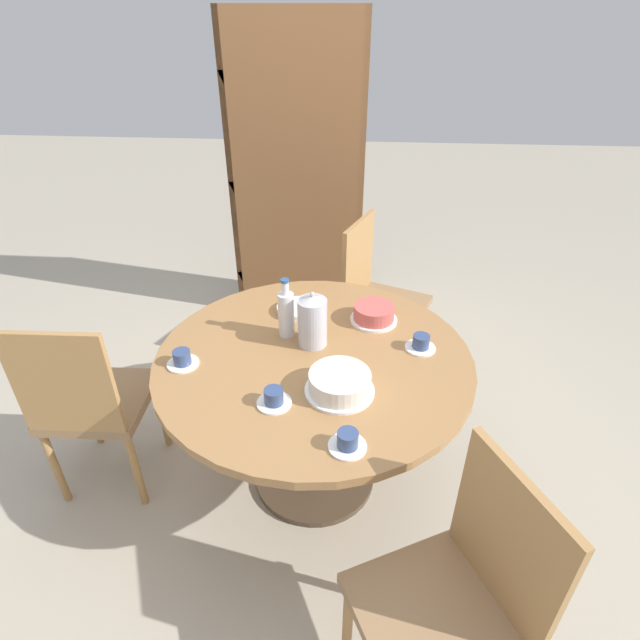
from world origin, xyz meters
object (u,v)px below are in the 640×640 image
object	(u,v)px
cup_c	(348,441)
cup_b	(182,359)
coffee_pot	(312,321)
chair_a	(377,296)
cup_d	(421,343)
bookshelf	(299,186)
cup_a	(274,398)
cake_second	(374,314)
cake_main	(340,383)
water_bottle	(286,313)
chair_c	(456,598)
chair_b	(91,401)

from	to	relation	value
cup_c	cup_b	bearing A→B (deg)	149.79
coffee_pot	chair_a	bearing A→B (deg)	70.10
cup_d	chair_a	bearing A→B (deg)	100.05
bookshelf	cup_a	world-z (taller)	bookshelf
cake_second	cup_d	size ratio (longest dim) A/B	1.67
coffee_pot	cake_main	world-z (taller)	coffee_pot
water_bottle	cup_b	xyz separation A→B (m)	(-0.38, -0.24, -0.08)
coffee_pot	water_bottle	world-z (taller)	water_bottle
bookshelf	cake_second	bearing A→B (deg)	109.88
bookshelf	cake_main	xyz separation A→B (m)	(0.35, -1.83, -0.15)
chair_a	cup_d	xyz separation A→B (m)	(0.15, -0.83, 0.25)
cup_c	chair_c	bearing A→B (deg)	-45.58
chair_a	coffee_pot	bearing A→B (deg)	-178.32
cup_c	cake_main	bearing A→B (deg)	97.95
cake_second	cup_c	world-z (taller)	cake_second
cup_a	cup_c	xyz separation A→B (m)	(0.27, -0.19, 0.00)
cake_main	cup_c	xyz separation A→B (m)	(0.04, -0.27, -0.01)
water_bottle	cup_d	size ratio (longest dim) A/B	2.13
water_bottle	cup_c	xyz separation A→B (m)	(0.28, -0.62, -0.08)
bookshelf	cake_main	world-z (taller)	bookshelf
chair_c	coffee_pot	world-z (taller)	coffee_pot
cake_main	cake_second	size ratio (longest dim) A/B	1.22
water_bottle	cup_a	bearing A→B (deg)	-88.22
coffee_pot	cup_d	bearing A→B (deg)	-0.30
chair_c	cake_main	bearing A→B (deg)	-175.11
cup_b	cup_a	bearing A→B (deg)	-26.76
cup_a	cup_b	xyz separation A→B (m)	(-0.39, 0.20, 0.00)
chair_b	cup_b	world-z (taller)	chair_b
cake_main	cup_c	bearing A→B (deg)	-82.05
chair_b	chair_c	world-z (taller)	same
cup_c	cup_d	xyz separation A→B (m)	(0.28, 0.57, 0.00)
water_bottle	cake_main	world-z (taller)	water_bottle
cake_second	cup_a	xyz separation A→B (m)	(-0.36, -0.58, -0.01)
water_bottle	cup_b	world-z (taller)	water_bottle
cup_a	chair_a	bearing A→B (deg)	71.66
coffee_pot	bookshelf	bearing A→B (deg)	98.40
cup_b	cup_d	bearing A→B (deg)	10.97
cup_d	cup_c	bearing A→B (deg)	-116.45
coffee_pot	chair_b	bearing A→B (deg)	-169.21
cup_b	cup_d	size ratio (longest dim) A/B	1.00
bookshelf	cup_b	xyz separation A→B (m)	(-0.27, -1.72, -0.16)
chair_b	bookshelf	distance (m)	1.90
chair_b	cup_d	xyz separation A→B (m)	(1.38, 0.18, 0.25)
cup_a	cup_b	size ratio (longest dim) A/B	1.00
water_bottle	cup_d	bearing A→B (deg)	-5.96
chair_b	water_bottle	bearing A→B (deg)	-165.98
chair_a	cup_b	xyz separation A→B (m)	(-0.79, -1.01, 0.25)
chair_b	cup_b	size ratio (longest dim) A/B	7.46
chair_b	chair_c	bearing A→B (deg)	151.12
cup_d	cup_a	bearing A→B (deg)	-145.17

